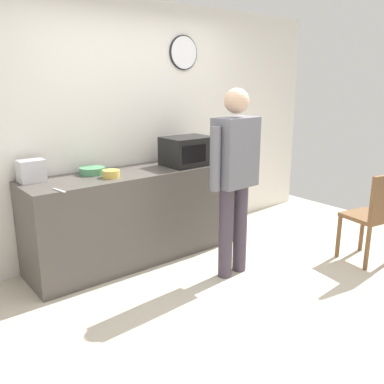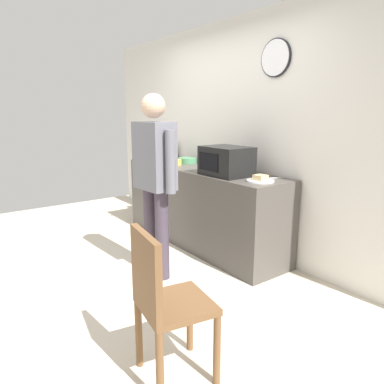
{
  "view_description": "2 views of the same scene",
  "coord_description": "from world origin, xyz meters",
  "px_view_note": "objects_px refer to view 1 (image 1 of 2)",
  "views": [
    {
      "loc": [
        -2.25,
        -2.28,
        1.8
      ],
      "look_at": [
        0.1,
        0.68,
        0.77
      ],
      "focal_mm": 38.59,
      "sensor_mm": 36.0,
      "label": 1
    },
    {
      "loc": [
        3.2,
        -1.36,
        1.58
      ],
      "look_at": [
        0.21,
        0.85,
        0.75
      ],
      "focal_mm": 33.83,
      "sensor_mm": 36.0,
      "label": 2
    }
  ],
  "objects_px": {
    "sandwich_plate": "(217,158)",
    "fork_utensil": "(59,190)",
    "microwave": "(187,151)",
    "toaster": "(31,171)",
    "salad_bowl": "(111,174)",
    "cereal_bowl": "(92,171)",
    "person_standing": "(235,170)",
    "spoon_utensil": "(200,156)",
    "wooden_chair": "(374,214)"
  },
  "relations": [
    {
      "from": "sandwich_plate",
      "to": "fork_utensil",
      "type": "distance_m",
      "value": 1.95
    },
    {
      "from": "microwave",
      "to": "toaster",
      "type": "height_order",
      "value": "microwave"
    },
    {
      "from": "microwave",
      "to": "fork_utensil",
      "type": "distance_m",
      "value": 1.5
    },
    {
      "from": "salad_bowl",
      "to": "fork_utensil",
      "type": "distance_m",
      "value": 0.59
    },
    {
      "from": "microwave",
      "to": "sandwich_plate",
      "type": "distance_m",
      "value": 0.48
    },
    {
      "from": "microwave",
      "to": "fork_utensil",
      "type": "xyz_separation_m",
      "value": [
        -1.48,
        -0.19,
        -0.15
      ]
    },
    {
      "from": "salad_bowl",
      "to": "cereal_bowl",
      "type": "distance_m",
      "value": 0.26
    },
    {
      "from": "person_standing",
      "to": "sandwich_plate",
      "type": "bearing_deg",
      "value": 57.03
    },
    {
      "from": "fork_utensil",
      "to": "toaster",
      "type": "bearing_deg",
      "value": 98.48
    },
    {
      "from": "microwave",
      "to": "person_standing",
      "type": "xyz_separation_m",
      "value": [
        -0.09,
        -0.81,
        -0.06
      ]
    },
    {
      "from": "microwave",
      "to": "cereal_bowl",
      "type": "distance_m",
      "value": 1.03
    },
    {
      "from": "cereal_bowl",
      "to": "person_standing",
      "type": "relative_size",
      "value": 0.14
    },
    {
      "from": "sandwich_plate",
      "to": "cereal_bowl",
      "type": "xyz_separation_m",
      "value": [
        -1.45,
        0.19,
        0.01
      ]
    },
    {
      "from": "microwave",
      "to": "fork_utensil",
      "type": "bearing_deg",
      "value": -172.59
    },
    {
      "from": "salad_bowl",
      "to": "toaster",
      "type": "relative_size",
      "value": 0.73
    },
    {
      "from": "toaster",
      "to": "person_standing",
      "type": "xyz_separation_m",
      "value": [
        1.46,
        -1.07,
        -0.01
      ]
    },
    {
      "from": "microwave",
      "to": "fork_utensil",
      "type": "relative_size",
      "value": 2.94
    },
    {
      "from": "microwave",
      "to": "person_standing",
      "type": "height_order",
      "value": "person_standing"
    },
    {
      "from": "sandwich_plate",
      "to": "salad_bowl",
      "type": "xyz_separation_m",
      "value": [
        -1.38,
        -0.06,
        0.02
      ]
    },
    {
      "from": "cereal_bowl",
      "to": "spoon_utensil",
      "type": "height_order",
      "value": "cereal_bowl"
    },
    {
      "from": "salad_bowl",
      "to": "spoon_utensil",
      "type": "bearing_deg",
      "value": 13.51
    },
    {
      "from": "sandwich_plate",
      "to": "salad_bowl",
      "type": "distance_m",
      "value": 1.38
    },
    {
      "from": "spoon_utensil",
      "to": "wooden_chair",
      "type": "bearing_deg",
      "value": -67.49
    },
    {
      "from": "fork_utensil",
      "to": "cereal_bowl",
      "type": "bearing_deg",
      "value": 40.09
    },
    {
      "from": "toaster",
      "to": "wooden_chair",
      "type": "bearing_deg",
      "value": -33.03
    },
    {
      "from": "fork_utensil",
      "to": "person_standing",
      "type": "xyz_separation_m",
      "value": [
        1.4,
        -0.62,
        0.09
      ]
    },
    {
      "from": "person_standing",
      "to": "cereal_bowl",
      "type": "bearing_deg",
      "value": 131.42
    },
    {
      "from": "cereal_bowl",
      "to": "spoon_utensil",
      "type": "xyz_separation_m",
      "value": [
        1.42,
        0.08,
        -0.03
      ]
    },
    {
      "from": "wooden_chair",
      "to": "toaster",
      "type": "bearing_deg",
      "value": 146.97
    },
    {
      "from": "sandwich_plate",
      "to": "fork_utensil",
      "type": "height_order",
      "value": "sandwich_plate"
    },
    {
      "from": "salad_bowl",
      "to": "person_standing",
      "type": "height_order",
      "value": "person_standing"
    },
    {
      "from": "microwave",
      "to": "wooden_chair",
      "type": "height_order",
      "value": "microwave"
    },
    {
      "from": "microwave",
      "to": "spoon_utensil",
      "type": "bearing_deg",
      "value": 34.99
    },
    {
      "from": "toaster",
      "to": "fork_utensil",
      "type": "bearing_deg",
      "value": -81.52
    },
    {
      "from": "toaster",
      "to": "person_standing",
      "type": "height_order",
      "value": "person_standing"
    },
    {
      "from": "fork_utensil",
      "to": "person_standing",
      "type": "bearing_deg",
      "value": -23.81
    },
    {
      "from": "sandwich_plate",
      "to": "spoon_utensil",
      "type": "bearing_deg",
      "value": 96.8
    },
    {
      "from": "spoon_utensil",
      "to": "wooden_chair",
      "type": "xyz_separation_m",
      "value": [
        0.75,
        -1.8,
        -0.41
      ]
    },
    {
      "from": "fork_utensil",
      "to": "wooden_chair",
      "type": "relative_size",
      "value": 0.18
    },
    {
      "from": "salad_bowl",
      "to": "spoon_utensil",
      "type": "xyz_separation_m",
      "value": [
        1.34,
        0.32,
        -0.03
      ]
    },
    {
      "from": "toaster",
      "to": "spoon_utensil",
      "type": "relative_size",
      "value": 1.29
    },
    {
      "from": "spoon_utensil",
      "to": "sandwich_plate",
      "type": "bearing_deg",
      "value": -83.2
    },
    {
      "from": "spoon_utensil",
      "to": "person_standing",
      "type": "relative_size",
      "value": 0.1
    },
    {
      "from": "salad_bowl",
      "to": "person_standing",
      "type": "xyz_separation_m",
      "value": [
        0.83,
        -0.78,
        0.06
      ]
    },
    {
      "from": "salad_bowl",
      "to": "spoon_utensil",
      "type": "distance_m",
      "value": 1.38
    },
    {
      "from": "toaster",
      "to": "spoon_utensil",
      "type": "height_order",
      "value": "toaster"
    },
    {
      "from": "microwave",
      "to": "salad_bowl",
      "type": "distance_m",
      "value": 0.93
    },
    {
      "from": "salad_bowl",
      "to": "toaster",
      "type": "distance_m",
      "value": 0.7
    },
    {
      "from": "cereal_bowl",
      "to": "toaster",
      "type": "height_order",
      "value": "toaster"
    },
    {
      "from": "salad_bowl",
      "to": "wooden_chair",
      "type": "height_order",
      "value": "salad_bowl"
    }
  ]
}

